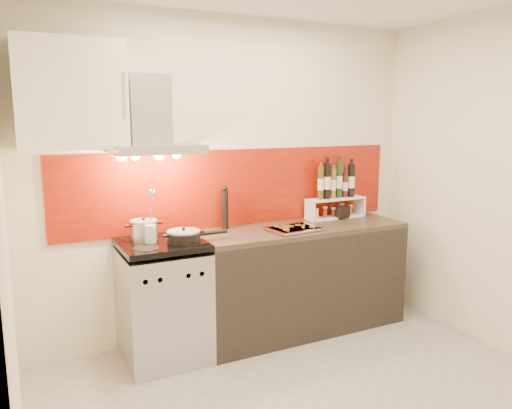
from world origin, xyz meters
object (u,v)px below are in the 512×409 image
range_stove (163,302)px  baking_tray (293,228)px  counter (300,278)px  pepper_mill (225,208)px  saute_pan (185,236)px  stock_pot (144,230)px

range_stove → baking_tray: size_ratio=2.10×
counter → pepper_mill: (-0.60, 0.21, 0.62)m
counter → pepper_mill: pepper_mill is taller
counter → baking_tray: size_ratio=4.15×
range_stove → counter: 1.20m
range_stove → saute_pan: (0.15, -0.10, 0.51)m
stock_pot → counter: bearing=-4.2°
saute_pan → pepper_mill: 0.56m
range_stove → pepper_mill: pepper_mill is taller
counter → pepper_mill: 0.89m
saute_pan → baking_tray: size_ratio=1.07×
saute_pan → pepper_mill: pepper_mill is taller
pepper_mill → baking_tray: size_ratio=0.82×
stock_pot → baking_tray: 1.18m
counter → baking_tray: bearing=-145.1°
range_stove → saute_pan: 0.54m
counter → stock_pot: bearing=175.8°
range_stove → counter: size_ratio=0.51×
counter → pepper_mill: size_ratio=5.06×
counter → baking_tray: baking_tray is taller
pepper_mill → baking_tray: bearing=-33.1°
range_stove → baking_tray: (1.06, -0.09, 0.47)m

